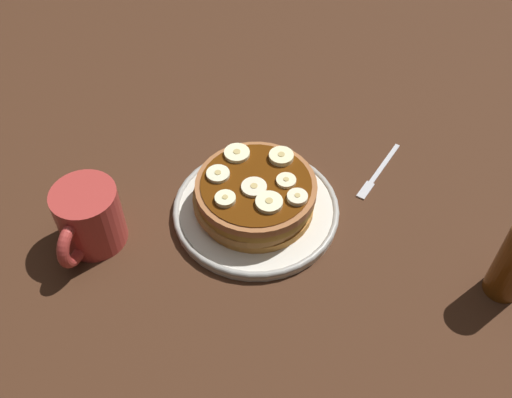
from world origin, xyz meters
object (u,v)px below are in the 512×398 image
banana_slice_2 (269,203)px  banana_slice_5 (281,157)px  plate (256,209)px  pancake_stack (256,195)px  banana_slice_4 (225,199)px  banana_slice_3 (218,175)px  banana_slice_0 (254,188)px  banana_slice_1 (286,181)px  banana_slice_7 (297,197)px  coffee_mug (88,218)px  banana_slice_6 (237,153)px  fork (377,173)px

banana_slice_2 → banana_slice_5: bearing=-176.3°
plate → pancake_stack: bearing=-134.2°
banana_slice_2 → banana_slice_4: bearing=-80.1°
pancake_stack → banana_slice_5: 6.37cm
banana_slice_3 → banana_slice_5: bearing=127.2°
pancake_stack → banana_slice_0: (1.05, 0.16, 2.61)cm
plate → banana_slice_1: size_ratio=8.67×
plate → pancake_stack: (-0.09, -0.09, 2.93)cm
banana_slice_1 → banana_slice_2: (4.37, -1.16, 0.08)cm
banana_slice_7 → banana_slice_5: bearing=-149.9°
banana_slice_0 → coffee_mug: size_ratio=0.28×
banana_slice_1 → banana_slice_7: 3.29cm
banana_slice_1 → banana_slice_6: bearing=-111.8°
banana_slice_5 → fork: (-6.72, 13.24, -6.28)cm
plate → banana_slice_7: size_ratio=8.52×
banana_slice_4 → coffee_mug: coffee_mug is taller
banana_slice_4 → banana_slice_5: (-9.41, 5.03, 0.04)cm
banana_slice_5 → coffee_mug: bearing=-54.0°
banana_slice_5 → plate: bearing=-20.8°
fork → banana_slice_7: bearing=-35.3°
plate → coffee_mug: coffee_mug is taller
plate → pancake_stack: 2.93cm
banana_slice_4 → banana_slice_2: bearing=99.9°
banana_slice_3 → banana_slice_1: bearing=99.4°
banana_slice_6 → banana_slice_7: size_ratio=1.31×
pancake_stack → banana_slice_4: size_ratio=6.33×
coffee_mug → fork: 41.78cm
plate → fork: 19.54cm
pancake_stack → banana_slice_4: banana_slice_4 is taller
banana_slice_1 → banana_slice_2: 4.52cm
banana_slice_5 → fork: 16.12cm
pancake_stack → plate: bearing=45.8°
banana_slice_0 → banana_slice_4: bearing=-45.2°
plate → banana_slice_7: banana_slice_7 is taller
plate → fork: size_ratio=1.82×
pancake_stack → banana_slice_3: (0.24, -5.19, 2.63)cm
banana_slice_3 → banana_slice_5: banana_slice_5 is taller
coffee_mug → banana_slice_2: bearing=108.3°
pancake_stack → banana_slice_6: 6.44cm
pancake_stack → banana_slice_3: banana_slice_3 is taller
banana_slice_2 → fork: bearing=140.1°
plate → banana_slice_2: size_ratio=6.51×
banana_slice_2 → banana_slice_6: bearing=-138.5°
banana_slice_2 → banana_slice_6: 9.98cm
pancake_stack → banana_slice_1: banana_slice_1 is taller
banana_slice_1 → banana_slice_2: banana_slice_2 is taller
banana_slice_2 → plate: bearing=-139.2°
banana_slice_2 → banana_slice_6: same height
plate → banana_slice_1: (-1.36, 3.76, 5.53)cm
banana_slice_3 → fork: (-12.29, 20.58, -6.16)cm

